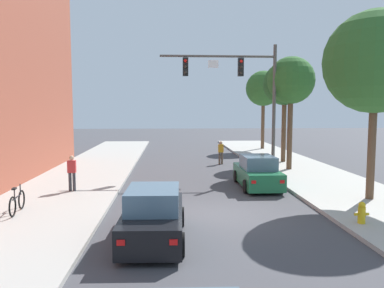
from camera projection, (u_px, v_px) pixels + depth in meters
name	position (u px, v px, depth m)	size (l,w,h in m)	color
ground_plane	(214.00, 215.00, 13.95)	(120.00, 120.00, 0.00)	#424247
sidewalk_left	(34.00, 216.00, 13.56)	(5.00, 60.00, 0.15)	#A8A59E
sidewalk_right	(384.00, 210.00, 14.33)	(5.00, 60.00, 0.15)	#A8A59E
traffic_signal_mast	(242.00, 84.00, 22.22)	(6.87, 0.38, 7.50)	#514C47
car_lead_green	(257.00, 173.00, 18.73)	(1.85, 4.25, 1.60)	#1E663D
car_following_black	(154.00, 216.00, 11.20)	(1.94, 4.29, 1.60)	black
pedestrian_sidewalk_left_walker	(72.00, 171.00, 17.18)	(0.36, 0.22, 1.64)	#333338
pedestrian_crossing_road	(221.00, 151.00, 26.46)	(0.36, 0.22, 1.64)	brown
bicycle_leaning	(17.00, 202.00, 13.62)	(0.21, 1.77, 0.98)	black
fire_hydrant	(362.00, 213.00, 12.39)	(0.48, 0.24, 0.72)	gold
street_tree_nearest	(375.00, 62.00, 15.28)	(4.17, 4.17, 7.73)	brown
street_tree_second	(291.00, 81.00, 23.04)	(2.89, 2.89, 6.92)	brown
street_tree_third	(285.00, 85.00, 26.33)	(2.99, 2.99, 6.98)	brown
street_tree_farthest	(263.00, 89.00, 35.12)	(3.28, 3.28, 7.27)	brown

